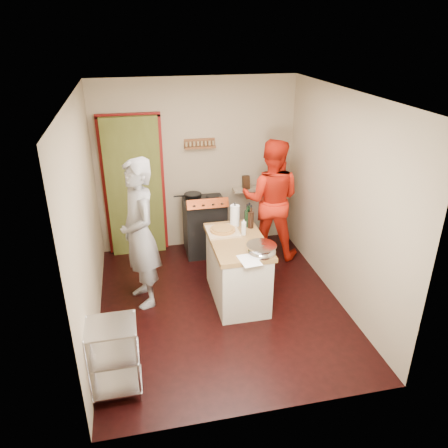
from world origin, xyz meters
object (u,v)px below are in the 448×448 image
at_px(island, 238,267).
at_px(person_red, 271,200).
at_px(person_stripe, 140,234).
at_px(wire_shelving, 113,356).
at_px(stove, 205,226).

xyz_separation_m(island, person_red, (0.76, 1.06, 0.45)).
bearing_deg(person_stripe, wire_shelving, -29.04).
bearing_deg(person_stripe, island, 64.15).
relative_size(stove, person_stripe, 0.53).
height_order(wire_shelving, person_red, person_red).
distance_m(stove, island, 1.34).
distance_m(stove, wire_shelving, 2.94).
bearing_deg(person_stripe, person_red, 97.73).
distance_m(island, person_red, 1.38).
distance_m(stove, person_stripe, 1.57).
distance_m(wire_shelving, island, 2.00).
bearing_deg(island, person_red, 54.40).
bearing_deg(wire_shelving, island, 40.48).
bearing_deg(wire_shelving, stove, 63.15).
xyz_separation_m(wire_shelving, person_stripe, (0.34, 1.50, 0.51)).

